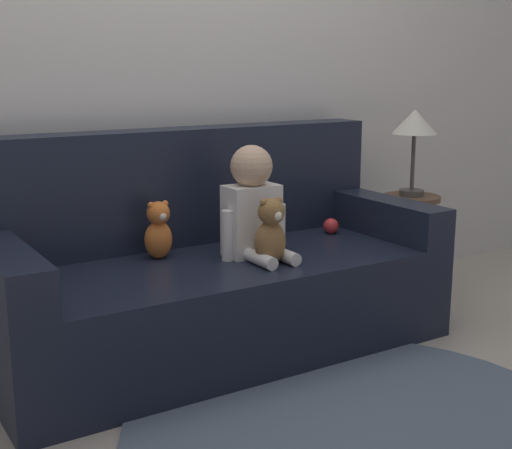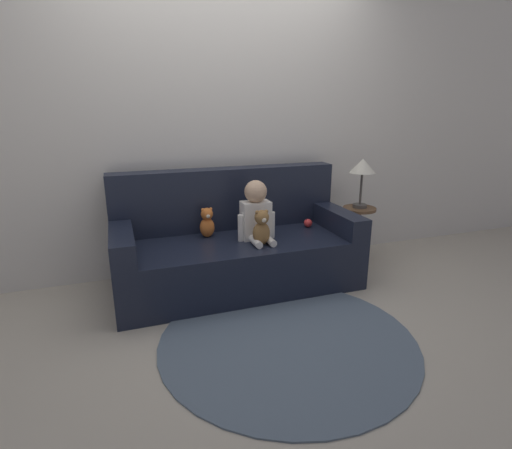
% 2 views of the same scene
% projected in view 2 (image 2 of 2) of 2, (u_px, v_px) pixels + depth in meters
% --- Properties ---
extents(ground_plane, '(12.00, 12.00, 0.00)m').
position_uv_depth(ground_plane, '(238.00, 285.00, 3.19)').
color(ground_plane, '#B7AD99').
extents(wall_back, '(8.00, 0.05, 2.60)m').
position_uv_depth(wall_back, '(219.00, 116.00, 3.26)').
color(wall_back, silver).
rests_on(wall_back, ground_plane).
extents(couch, '(1.85, 0.81, 0.90)m').
position_uv_depth(couch, '(235.00, 247.00, 3.17)').
color(couch, black).
rests_on(couch, ground_plane).
extents(person_baby, '(0.30, 0.33, 0.45)m').
position_uv_depth(person_baby, '(256.00, 213.00, 3.02)').
color(person_baby, white).
rests_on(person_baby, couch).
extents(teddy_bear_brown, '(0.13, 0.12, 0.27)m').
position_uv_depth(teddy_bear_brown, '(261.00, 228.00, 2.91)').
color(teddy_bear_brown, olive).
rests_on(teddy_bear_brown, couch).
extents(plush_toy_side, '(0.11, 0.11, 0.24)m').
position_uv_depth(plush_toy_side, '(207.00, 223.00, 3.09)').
color(plush_toy_side, orange).
rests_on(plush_toy_side, couch).
extents(toy_ball, '(0.07, 0.07, 0.07)m').
position_uv_depth(toy_ball, '(308.00, 223.00, 3.37)').
color(toy_ball, red).
rests_on(toy_ball, couch).
extents(floor_rug, '(1.57, 1.57, 0.01)m').
position_uv_depth(floor_rug, '(287.00, 339.00, 2.45)').
color(floor_rug, slate).
rests_on(floor_rug, ground_plane).
extents(side_table, '(0.29, 0.29, 0.95)m').
position_uv_depth(side_table, '(361.00, 184.00, 3.42)').
color(side_table, brown).
rests_on(side_table, ground_plane).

